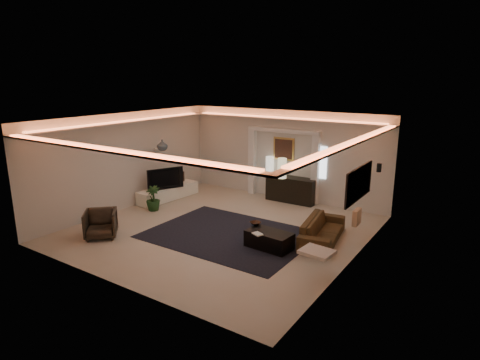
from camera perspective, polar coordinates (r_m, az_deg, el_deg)
The scene contains 33 objects.
floor at distance 10.87m, azimuth -2.64°, elevation -6.91°, with size 7.00×7.00×0.00m, color tan.
ceiling at distance 10.19m, azimuth -2.83°, elevation 8.48°, with size 7.00×7.00×0.00m, color white.
wall_back at distance 13.35m, azimuth 6.18°, elevation 3.52°, with size 7.00×7.00×0.00m, color beige.
wall_front at distance 8.00m, azimuth -17.74°, elevation -4.48°, with size 7.00×7.00×0.00m, color beige.
wall_left at distance 12.78m, azimuth -15.53°, elevation 2.58°, with size 7.00×7.00×0.00m, color beige.
wall_right at distance 8.90m, azimuth 15.80°, elevation -2.45°, with size 7.00×7.00×0.00m, color beige.
cove_soffit at distance 10.22m, azimuth -2.81°, elevation 6.92°, with size 7.00×7.00×0.04m, color silver.
daylight_slit at distance 12.81m, azimuth 11.49°, elevation 2.39°, with size 0.25×0.03×1.00m, color white.
area_rug at distance 10.50m, azimuth -1.51°, elevation -7.65°, with size 4.00×3.00×0.01m, color black.
pilaster_left at distance 13.89m, azimuth 1.73°, elevation 2.54°, with size 0.22×0.20×2.20m, color silver.
pilaster_right at distance 12.86m, azimuth 10.48°, elevation 1.35°, with size 0.22×0.20×2.20m, color silver.
alcove_header at distance 13.14m, azimuth 6.07°, elevation 6.88°, with size 2.52×0.20×0.12m, color silver.
painting_frame at distance 13.29m, azimuth 6.14°, elevation 4.34°, with size 0.74×0.04×0.74m, color tan.
painting_canvas at distance 13.27m, azimuth 6.09°, elevation 4.33°, with size 0.62×0.02×0.62m, color #4C2D1E.
art_panel_frame at distance 9.12m, azimuth 16.31°, elevation -0.46°, with size 0.04×1.64×0.74m, color black.
art_panel_gold at distance 9.12m, azimuth 16.17°, elevation -0.43°, with size 0.02×1.50×0.62m, color tan.
wall_sconce at distance 10.93m, azimuth 18.88°, elevation 1.64°, with size 0.12×0.12×0.22m, color black.
wall_niche at distance 13.64m, azimuth -11.00°, elevation 4.41°, with size 0.10×0.55×0.04m, color silver.
console at distance 13.19m, azimuth 7.19°, elevation -1.34°, with size 1.61×0.50×0.81m, color black.
lamp_left at distance 13.39m, azimuth 4.19°, elevation 2.02°, with size 0.26×0.26×0.59m, color silver.
lamp_right at distance 12.90m, azimuth 5.90°, elevation 1.51°, with size 0.29×0.29×0.64m, color beige.
media_ledge at distance 13.58m, azimuth -9.98°, elevation -1.76°, with size 0.56×2.23×0.42m, color white.
tv at distance 13.24m, azimuth -10.58°, elevation 0.35°, with size 0.16×1.19×0.69m, color black.
figurine at distance 14.13m, azimuth -8.04°, elevation 0.70°, with size 0.12×0.12×0.33m, color black.
ginger_jar at distance 13.02m, azimuth -10.83°, elevation 4.82°, with size 0.33×0.33×0.35m, color slate.
plant at distance 12.52m, azimuth -12.07°, elevation -2.52°, with size 0.42×0.42×0.75m, color #1B3A16.
sofa at distance 10.23m, azimuth 11.45°, elevation -6.86°, with size 0.77×1.96×0.57m, color #48331A.
throw_blanket at distance 8.35m, azimuth 10.71°, elevation -9.85°, with size 0.62×0.51×0.07m, color white.
throw_pillow at distance 10.53m, azimuth 16.01°, elevation -5.01°, with size 0.12×0.40×0.40m, color tan.
coffee_table at distance 9.69m, azimuth 4.11°, elevation -8.34°, with size 1.07×0.58×0.40m, color black.
bowl at distance 10.06m, azimuth 2.16°, elevation -6.01°, with size 0.26×0.26×0.06m, color black.
magazine at distance 9.44m, azimuth 2.48°, elevation -7.51°, with size 0.24×0.17×0.03m, color beige.
armchair at distance 10.83m, azimuth -18.90°, elevation -5.82°, with size 0.75×0.77×0.70m, color black.
Camera 1 is at (6.01, -8.17, 3.93)m, focal length 30.50 mm.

